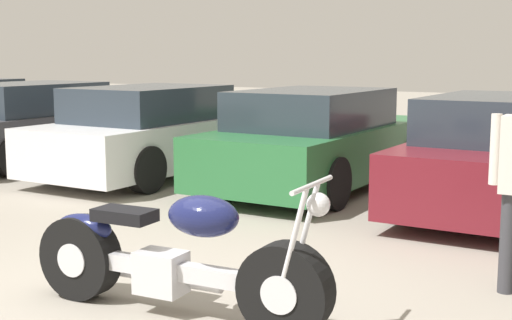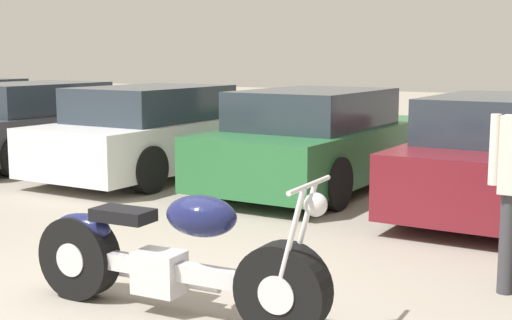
% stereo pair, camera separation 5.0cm
% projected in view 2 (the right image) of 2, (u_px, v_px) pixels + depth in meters
% --- Properties ---
extents(ground_plane, '(60.00, 60.00, 0.00)m').
position_uv_depth(ground_plane, '(120.00, 299.00, 5.34)').
color(ground_plane, gray).
extents(motorcycle, '(2.32, 0.62, 1.04)m').
position_uv_depth(motorcycle, '(170.00, 258.00, 4.95)').
color(motorcycle, black).
rests_on(motorcycle, ground_plane).
extents(parked_car_dark_grey, '(1.85, 4.36, 1.34)m').
position_uv_depth(parked_car_dark_grey, '(41.00, 124.00, 12.09)').
color(parked_car_dark_grey, '#3D3D42').
rests_on(parked_car_dark_grey, ground_plane).
extents(parked_car_white, '(1.85, 4.36, 1.34)m').
position_uv_depth(parked_car_white, '(160.00, 133.00, 10.82)').
color(parked_car_white, white).
rests_on(parked_car_white, ground_plane).
extents(parked_car_green, '(1.85, 4.36, 1.34)m').
position_uv_depth(parked_car_green, '(320.00, 141.00, 9.81)').
color(parked_car_green, '#286B38').
rests_on(parked_car_green, ground_plane).
extents(parked_car_maroon, '(1.85, 4.36, 1.34)m').
position_uv_depth(parked_car_maroon, '(509.00, 155.00, 8.38)').
color(parked_car_maroon, maroon).
rests_on(parked_car_maroon, ground_plane).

